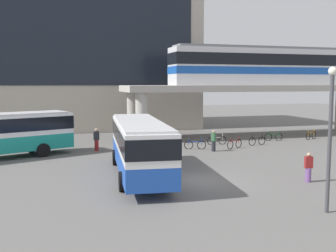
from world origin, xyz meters
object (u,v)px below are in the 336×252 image
(pedestrian_near_building, at_px, (96,140))
(bicycle_blue, at_px, (195,145))
(bicycle_black, at_px, (257,141))
(pedestrian_waiting_near_stop, at_px, (214,141))
(station_building, at_px, (59,49))
(bicycle_red, at_px, (234,144))
(pedestrian_by_bike_rack, at_px, (308,168))
(train, at_px, (264,66))
(bicycle_orange, at_px, (311,136))
(bicycle_green, at_px, (274,137))
(bus_main, at_px, (140,142))
(bicycle_silver, at_px, (217,140))

(pedestrian_near_building, bearing_deg, bicycle_blue, -10.20)
(bicycle_black, distance_m, pedestrian_waiting_near_stop, 5.26)
(station_building, relative_size, bicycle_blue, 18.33)
(bicycle_red, relative_size, pedestrian_by_bike_rack, 1.03)
(train, height_order, bicycle_orange, train)
(bicycle_black, relative_size, pedestrian_by_bike_rack, 1.09)
(bicycle_orange, relative_size, bicycle_green, 0.93)
(pedestrian_near_building, bearing_deg, pedestrian_by_bike_rack, -53.40)
(bus_main, bearing_deg, bicycle_blue, 51.52)
(station_building, distance_m, bicycle_red, 26.61)
(bicycle_blue, distance_m, pedestrian_by_bike_rack, 12.16)
(bicycle_orange, bearing_deg, bicycle_red, -163.47)
(bicycle_blue, xyz_separation_m, pedestrian_waiting_near_stop, (1.04, -1.37, 0.43))
(train, xyz_separation_m, bicycle_green, (-0.92, -3.71, -6.75))
(station_building, xyz_separation_m, bicycle_green, (18.74, -18.18, -9.13))
(pedestrian_near_building, distance_m, pedestrian_waiting_near_stop, 9.27)
(station_building, bearing_deg, pedestrian_near_building, -83.51)
(bicycle_red, bearing_deg, train, 46.44)
(bicycle_orange, bearing_deg, bicycle_green, 176.91)
(bus_main, xyz_separation_m, bicycle_green, (15.12, 10.54, -1.63))
(bicycle_blue, relative_size, pedestrian_waiting_near_stop, 1.02)
(bicycle_orange, height_order, pedestrian_waiting_near_stop, pedestrian_waiting_near_stop)
(bus_main, relative_size, bicycle_red, 6.75)
(bicycle_red, bearing_deg, pedestrian_by_bike_rack, -95.72)
(bicycle_green, relative_size, bicycle_black, 1.01)
(bus_main, bearing_deg, pedestrian_by_bike_rack, -24.83)
(bicycle_red, distance_m, pedestrian_waiting_near_stop, 2.44)
(bicycle_silver, height_order, pedestrian_waiting_near_stop, pedestrian_waiting_near_stop)
(station_building, xyz_separation_m, pedestrian_by_bike_rack, (12.12, -32.66, -8.73))
(bicycle_orange, bearing_deg, bicycle_black, -165.43)
(pedestrian_by_bike_rack, bearing_deg, bicycle_green, 65.45)
(bicycle_green, xyz_separation_m, pedestrian_by_bike_rack, (-6.61, -14.47, 0.40))
(bicycle_blue, height_order, pedestrian_waiting_near_stop, pedestrian_waiting_near_stop)
(bicycle_blue, bearing_deg, pedestrian_near_building, 169.80)
(train, distance_m, bicycle_green, 7.76)
(bicycle_red, xyz_separation_m, pedestrian_near_building, (-11.08, 1.90, 0.50))
(bicycle_red, bearing_deg, bicycle_silver, 104.52)
(station_building, height_order, bicycle_black, station_building)
(station_building, distance_m, pedestrian_by_bike_rack, 35.91)
(train, bearing_deg, bicycle_green, -103.92)
(bicycle_silver, relative_size, bicycle_orange, 1.08)
(bicycle_red, height_order, pedestrian_waiting_near_stop, pedestrian_waiting_near_stop)
(pedestrian_waiting_near_stop, bearing_deg, bicycle_black, 21.34)
(station_building, height_order, bicycle_green, station_building)
(bicycle_orange, xyz_separation_m, pedestrian_near_building, (-20.48, -0.89, 0.50))
(train, distance_m, bicycle_orange, 8.37)
(train, height_order, bicycle_blue, train)
(bicycle_orange, bearing_deg, bus_main, -151.56)
(bus_main, distance_m, pedestrian_waiting_near_stop, 10.05)
(bicycle_green, height_order, pedestrian_waiting_near_stop, pedestrian_waiting_near_stop)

